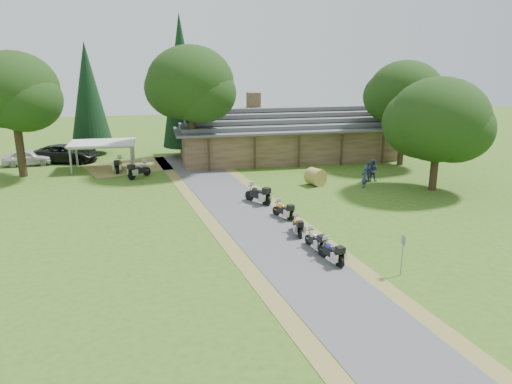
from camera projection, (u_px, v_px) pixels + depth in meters
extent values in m
plane|color=#365818|center=(293.00, 259.00, 25.04)|extent=(120.00, 120.00, 0.00)
plane|color=#4D4D4F|center=(266.00, 232.00, 28.71)|extent=(51.95, 51.95, 0.00)
imported|color=silver|center=(27.00, 155.00, 45.10)|extent=(2.53, 5.50, 1.80)
imported|color=black|center=(65.00, 149.00, 46.32)|extent=(4.16, 6.87, 2.46)
imported|color=navy|center=(364.00, 175.00, 37.74)|extent=(0.70, 0.67, 2.00)
imported|color=navy|center=(373.00, 168.00, 39.75)|extent=(0.70, 0.70, 2.03)
imported|color=navy|center=(368.00, 170.00, 39.49)|extent=(0.63, 0.65, 1.87)
cylinder|color=olive|center=(316.00, 177.00, 38.51)|extent=(1.68, 1.62, 1.32)
cone|color=black|center=(182.00, 87.00, 47.30)|extent=(3.98, 3.98, 13.46)
cone|color=black|center=(89.00, 99.00, 48.82)|extent=(4.00, 4.00, 10.95)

